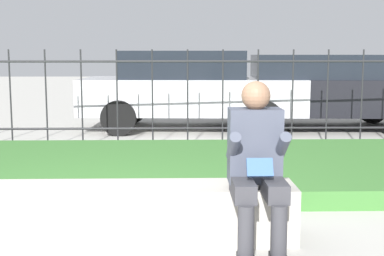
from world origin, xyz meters
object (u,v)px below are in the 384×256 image
at_px(car_parked_center, 190,88).
at_px(car_parked_right, 319,90).
at_px(stone_bench, 102,216).
at_px(person_seated_reader, 257,161).

distance_m(car_parked_center, car_parked_right, 2.44).
relative_size(stone_bench, car_parked_center, 0.71).
distance_m(stone_bench, person_seated_reader, 1.26).
relative_size(person_seated_reader, car_parked_center, 0.29).
height_order(stone_bench, car_parked_center, car_parked_center).
relative_size(stone_bench, car_parked_right, 0.71).
distance_m(stone_bench, car_parked_right, 6.91).
relative_size(person_seated_reader, car_parked_right, 0.30).
xyz_separation_m(person_seated_reader, car_parked_right, (2.11, 6.33, 0.08)).
height_order(person_seated_reader, car_parked_right, car_parked_right).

